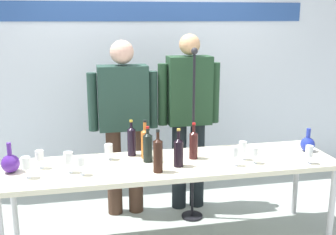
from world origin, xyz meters
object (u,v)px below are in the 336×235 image
Objects in this scene: decanter_blue_right at (308,144)px; wine_glass_right_2 at (243,147)px; wine_glass_left_0 at (68,158)px; presenter_left at (124,117)px; wine_bottle_4 at (179,151)px; wine_bottle_2 at (158,154)px; wine_glass_right_1 at (254,152)px; wine_glass_right_3 at (309,151)px; microphone_stand at (193,163)px; wine_glass_left_2 at (39,156)px; wine_bottle_3 at (145,142)px; wine_bottle_5 at (148,146)px; wine_bottle_1 at (131,140)px; decanter_blue_left at (10,163)px; wine_glass_left_4 at (26,163)px; presenter_right at (189,112)px; wine_glass_left_1 at (81,161)px; wine_glass_left_3 at (109,149)px; wine_glass_right_0 at (235,152)px; display_table at (172,168)px; wine_bottle_0 at (194,144)px.

wine_glass_right_2 is (-0.63, -0.09, 0.04)m from decanter_blue_right.
wine_glass_left_0 reaches higher than wine_glass_right_2.
wine_bottle_4 is (0.34, -0.77, -0.11)m from presenter_left.
wine_bottle_2 is 0.78m from wine_glass_right_1.
wine_glass_right_3 is at bearing -21.77° from wine_glass_right_2.
wine_glass_left_2 is at bearing -165.19° from microphone_stand.
wine_bottle_3 is 1.10× the size of wine_bottle_5.
wine_bottle_1 is 0.45m from wine_bottle_2.
wine_glass_right_3 reaches higher than wine_glass_left_2.
decanter_blue_left is 1.13× the size of decanter_blue_right.
wine_glass_left_2 is at bearing 67.55° from wine_glass_left_4.
presenter_right is 11.80× the size of wine_glass_left_1.
wine_bottle_2 reaches higher than wine_glass_right_3.
wine_bottle_4 is 0.54m from wine_glass_right_2.
wine_glass_left_3 is at bearing 9.78° from wine_glass_left_2.
wine_glass_right_1 is at bearing -68.83° from presenter_right.
wine_bottle_2 is at bearing -177.99° from wine_glass_right_1.
wine_glass_left_1 is (-0.42, -0.37, -0.03)m from wine_bottle_1.
wine_bottle_4 is at bearing -2.30° from wine_glass_left_0.
presenter_left reaches higher than wine_glass_right_0.
presenter_left reaches higher than microphone_stand.
wine_glass_left_2 is 1.67m from wine_glass_right_1.
decanter_blue_right is 1.70m from wine_glass_left_3.
wine_glass_left_4 is at bearing -155.51° from wine_glass_left_3.
display_table is 0.82m from wine_glass_left_0.
microphone_stand reaches higher than wine_glass_left_1.
decanter_blue_left is at bearing 166.88° from wine_glass_left_0.
decanter_blue_left is at bearing -165.67° from microphone_stand.
wine_bottle_3 reaches higher than display_table.
wine_bottle_3 is at bearing 153.04° from wine_glass_right_0.
wine_bottle_2 is 1.20m from wine_glass_right_3.
wine_glass_left_3 is at bearing 168.00° from wine_glass_right_2.
wine_bottle_1 is 1.92× the size of wine_glass_left_4.
decanter_blue_right is at bearing -4.46° from wine_glass_left_3.
wine_bottle_3 is at bearing 19.79° from wine_glass_left_0.
decanter_blue_left reaches higher than wine_glass_left_0.
wine_bottle_0 is 0.19× the size of microphone_stand.
presenter_left is 0.93m from wine_glass_left_2.
wine_glass_left_4 is at bearing -156.68° from wine_bottle_1.
wine_glass_right_3 is at bearing -8.50° from wine_bottle_4.
wine_bottle_4 is at bearing -35.61° from wine_bottle_5.
wine_glass_left_1 is 0.09× the size of microphone_stand.
wine_bottle_0 is at bearing 16.89° from display_table.
presenter_left is 10.59× the size of wine_glass_right_0.
wine_bottle_0 is at bearing 7.34° from wine_glass_left_4.
wine_glass_right_0 is 0.10× the size of microphone_stand.
wine_glass_right_0 is (0.46, -0.17, 0.16)m from display_table.
display_table is 8.83× the size of wine_bottle_0.
wine_glass_right_0 is at bearing -2.05° from wine_glass_left_1.
wine_bottle_1 is (-0.29, 0.24, 0.18)m from display_table.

